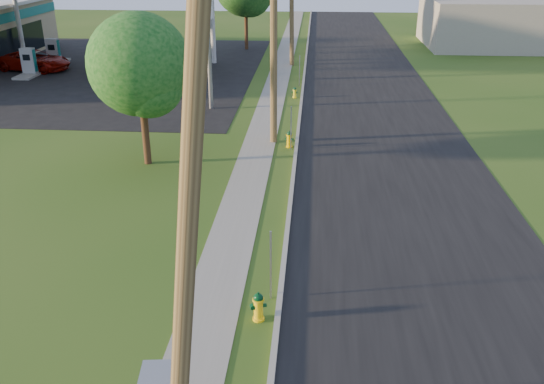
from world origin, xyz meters
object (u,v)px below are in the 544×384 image
Objects in this scene: fuel_pump_nw at (29,65)px; utility_pole_near at (187,224)px; fuel_pump_se at (171,56)px; price_pylon at (207,8)px; utility_pole_mid at (274,34)px; fuel_pump_sw at (54,55)px; hydrant_mid at (289,139)px; hydrant_near at (258,307)px; hydrant_far at (295,93)px; fuel_pump_ne at (157,67)px; tree_verge at (141,69)px; car_red at (34,61)px.

utility_pole_near is at bearing -60.00° from fuel_pump_nw.
utility_pole_near is 36.34m from fuel_pump_se.
utility_pole_mid is at bearing -54.66° from price_pylon.
fuel_pump_sw reaches higher than hydrant_mid.
fuel_pump_sw is at bearing 117.09° from utility_pole_near.
fuel_pump_sw is at bearing 121.05° from hydrant_near.
hydrant_far is at bearing 30.80° from price_pylon.
utility_pole_mid reaches higher than fuel_pump_ne.
hydrant_near is at bearing 81.68° from utility_pole_near.
tree_verge is (3.88, -20.26, 3.29)m from fuel_pump_se.
price_pylon is 8.53× the size of hydrant_near.
fuel_pump_ne is 16.77m from hydrant_mid.
price_pylon is (14.00, -7.50, 4.71)m from fuel_pump_nw.
fuel_pump_ne is 28.41m from hydrant_near.
car_red is at bearing -165.99° from fuel_pump_se.
hydrant_far is (0.67, 8.22, -4.63)m from utility_pole_mid.
utility_pole_near is at bearing -91.46° from hydrant_far.
utility_pole_mid reaches higher than fuel_pump_sw.
utility_pole_mid reaches higher than hydrant_mid.
fuel_pump_se is at bearing 118.64° from hydrant_mid.
hydrant_mid is (9.67, -17.70, -0.34)m from fuel_pump_se.
utility_pole_near reaches higher than fuel_pump_ne.
tree_verge reaches higher than hydrant_near.
utility_pole_near reaches higher than fuel_pump_se.
fuel_pump_ne is at bearing -87.99° from car_red.
fuel_pump_se reaches higher than hydrant_far.
utility_pole_near reaches higher than fuel_pump_nw.
utility_pole_near is 2.96× the size of fuel_pump_ne.
fuel_pump_se is 13.40m from price_pylon.
tree_verge is 7.29m from hydrant_mid.
utility_pole_near is 17.87m from hydrant_mid.
fuel_pump_nw is 3.98× the size of hydrant_near.
fuel_pump_sw is (-9.00, 4.00, 0.00)m from fuel_pump_ne.
price_pylon is at bearing -110.45° from car_red.
fuel_pump_se is 9.71m from car_red.
fuel_pump_sw is 4.05× the size of hydrant_mid.
tree_verge is (-5.02, 14.74, -0.79)m from utility_pole_near.
utility_pole_mid reaches higher than hydrant_near.
hydrant_far is at bearing -14.43° from fuel_pump_nw.
price_pylon is 10.32× the size of hydrant_far.
fuel_pump_nw reaches higher than car_red.
fuel_pump_sw reaches higher than hydrant_far.
fuel_pump_nw reaches higher than hydrant_far.
utility_pole_near is 18.00m from utility_pole_mid.
hydrant_mid is (4.67, -6.20, -5.05)m from price_pylon.
hydrant_mid is 24.50m from car_red.
utility_pole_mid reaches higher than fuel_pump_nw.
utility_pole_near is 36.03m from fuel_pump_nw.
utility_pole_mid is 22.52m from fuel_pump_nw.
utility_pole_mid reaches higher than utility_pole_near.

